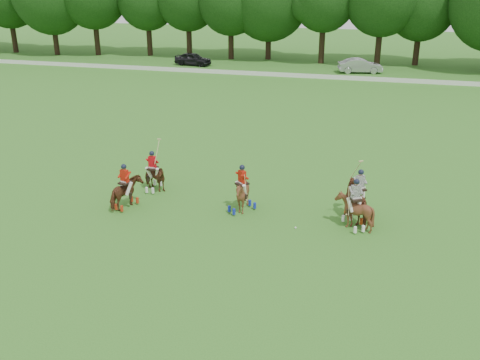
% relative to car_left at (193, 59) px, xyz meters
% --- Properties ---
extents(ground, '(180.00, 180.00, 0.00)m').
position_rel_car_left_xyz_m(ground, '(14.66, -42.50, -0.75)').
color(ground, '#307220').
rests_on(ground, ground).
extents(boundary_rail, '(120.00, 0.10, 0.44)m').
position_rel_car_left_xyz_m(boundary_rail, '(14.66, -4.50, -0.53)').
color(boundary_rail, white).
rests_on(boundary_rail, ground).
extents(car_left, '(4.64, 2.38, 1.51)m').
position_rel_car_left_xyz_m(car_left, '(0.00, 0.00, 0.00)').
color(car_left, black).
rests_on(car_left, ground).
extents(car_mid, '(5.05, 2.74, 1.58)m').
position_rel_car_left_xyz_m(car_mid, '(19.61, 0.00, 0.04)').
color(car_mid, '#A4A5A9').
rests_on(car_mid, ground).
extents(polo_red_a, '(1.26, 1.94, 2.23)m').
position_rel_car_left_xyz_m(polo_red_a, '(10.84, -39.80, 0.04)').
color(polo_red_a, '#552916').
rests_on(polo_red_a, ground).
extents(polo_red_b, '(1.42, 1.22, 2.69)m').
position_rel_car_left_xyz_m(polo_red_b, '(11.22, -37.45, -0.00)').
color(polo_red_b, '#552916').
rests_on(polo_red_b, ground).
extents(polo_red_c, '(1.97, 1.99, 2.34)m').
position_rel_car_left_xyz_m(polo_red_c, '(16.30, -38.77, 0.09)').
color(polo_red_c, '#552916').
rests_on(polo_red_c, ground).
extents(polo_stripe_a, '(1.98, 2.21, 2.97)m').
position_rel_car_left_xyz_m(polo_stripe_a, '(21.62, -38.23, 0.14)').
color(polo_stripe_a, '#552916').
rests_on(polo_stripe_a, ground).
extents(polo_stripe_b, '(1.87, 1.93, 2.33)m').
position_rel_car_left_xyz_m(polo_stripe_b, '(21.50, -39.18, 0.08)').
color(polo_stripe_b, '#552916').
rests_on(polo_stripe_b, ground).
extents(polo_ball, '(0.09, 0.09, 0.09)m').
position_rel_car_left_xyz_m(polo_ball, '(19.06, -39.91, -0.71)').
color(polo_ball, white).
rests_on(polo_ball, ground).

